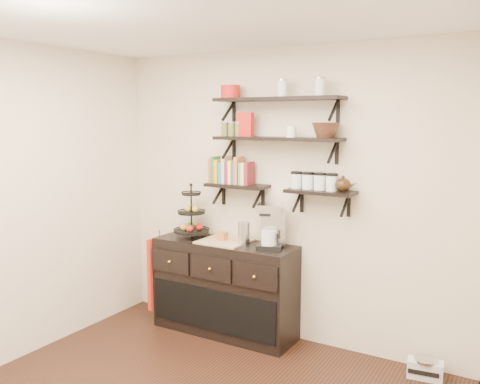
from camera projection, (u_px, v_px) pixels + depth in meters
name	position (u px, v px, depth m)	size (l,w,h in m)	color
ceiling	(158.00, 10.00, 3.03)	(3.50, 3.50, 0.02)	white
back_wall	(283.00, 196.00, 4.72)	(3.50, 0.02, 2.70)	beige
right_wall	(459.00, 273.00, 2.34)	(0.02, 3.50, 2.70)	beige
shelf_top	(277.00, 99.00, 4.48)	(1.20, 0.27, 0.23)	black
shelf_mid	(277.00, 139.00, 4.53)	(1.20, 0.27, 0.23)	black
shelf_low_left	(237.00, 186.00, 4.82)	(0.60, 0.25, 0.23)	black
shelf_low_right	(321.00, 193.00, 4.39)	(0.60, 0.25, 0.23)	black
cookbooks	(233.00, 172.00, 4.82)	(0.43, 0.15, 0.26)	#CA452D
glass_canisters	(314.00, 182.00, 4.41)	(0.43, 0.10, 0.13)	silver
sideboard	(225.00, 287.00, 4.89)	(1.40, 0.50, 0.92)	black
fruit_stand	(192.00, 220.00, 5.00)	(0.35, 0.35, 0.51)	black
candle	(222.00, 236.00, 4.83)	(0.08, 0.08, 0.08)	#9A6023
coffee_maker	(271.00, 227.00, 4.58)	(0.28, 0.28, 0.41)	black
thermal_carafe	(244.00, 234.00, 4.68)	(0.11, 0.11, 0.22)	silver
apron	(159.00, 272.00, 5.16)	(0.04, 0.31, 0.73)	#B11B13
radio	(425.00, 369.00, 4.06)	(0.29, 0.20, 0.16)	silver
recipe_box	(245.00, 124.00, 4.67)	(0.16, 0.06, 0.22)	red
walnut_bowl	(326.00, 130.00, 4.28)	(0.24, 0.24, 0.13)	black
ramekins	(292.00, 132.00, 4.44)	(0.09, 0.09, 0.10)	white
teapot	(343.00, 184.00, 4.28)	(0.18, 0.14, 0.14)	black
red_pot	(231.00, 92.00, 4.71)	(0.18, 0.18, 0.12)	red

